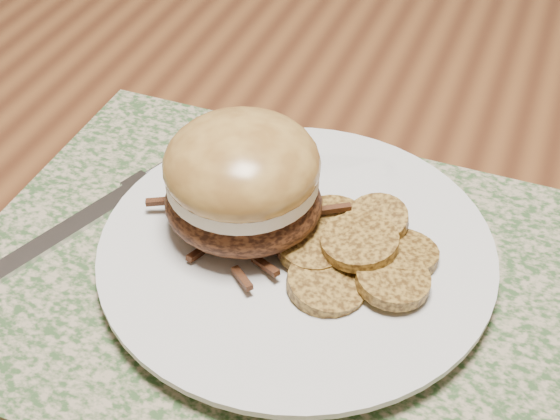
% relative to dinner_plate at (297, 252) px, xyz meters
% --- Properties ---
extents(placemat, '(0.45, 0.33, 0.00)m').
position_rel_dinner_plate_xyz_m(placemat, '(-0.00, -0.02, -0.01)').
color(placemat, '#335029').
rests_on(placemat, dining_table).
extents(dinner_plate, '(0.26, 0.26, 0.02)m').
position_rel_dinner_plate_xyz_m(dinner_plate, '(0.00, 0.00, 0.00)').
color(dinner_plate, silver).
rests_on(dinner_plate, placemat).
extents(pork_sandwich, '(0.12, 0.12, 0.08)m').
position_rel_dinner_plate_xyz_m(pork_sandwich, '(-0.04, 0.01, 0.05)').
color(pork_sandwich, black).
rests_on(pork_sandwich, dinner_plate).
extents(roasted_potatoes, '(0.12, 0.12, 0.03)m').
position_rel_dinner_plate_xyz_m(roasted_potatoes, '(0.04, 0.00, 0.02)').
color(roasted_potatoes, olive).
rests_on(roasted_potatoes, dinner_plate).
extents(fork, '(0.09, 0.20, 0.00)m').
position_rel_dinner_plate_xyz_m(fork, '(-0.16, -0.02, -0.01)').
color(fork, silver).
rests_on(fork, placemat).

